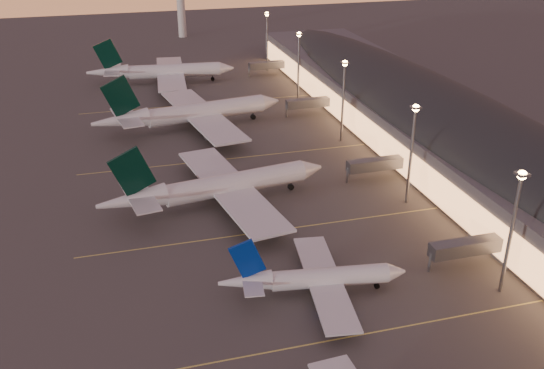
{
  "coord_description": "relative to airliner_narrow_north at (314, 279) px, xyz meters",
  "views": [
    {
      "loc": [
        -33.72,
        -83.05,
        69.67
      ],
      "look_at": [
        2.0,
        45.0,
        7.0
      ],
      "focal_mm": 40.0,
      "sensor_mm": 36.0,
      "label": 1
    }
  ],
  "objects": [
    {
      "name": "ground",
      "position": [
        -0.37,
        -9.08,
        -3.41
      ],
      "size": [
        700.0,
        700.0,
        0.0
      ],
      "primitive_type": "plane",
      "color": "#464441"
    },
    {
      "name": "airliner_narrow_north",
      "position": [
        0.0,
        0.0,
        0.0
      ],
      "size": [
        36.92,
        33.25,
        13.19
      ],
      "rotation": [
        0.0,
        0.0,
        -0.14
      ],
      "color": "silver",
      "rests_on": "ground"
    },
    {
      "name": "airliner_wide_near",
      "position": [
        -10.65,
        42.58,
        1.47
      ],
      "size": [
        59.1,
        54.45,
        18.94
      ],
      "rotation": [
        0.0,
        0.0,
        0.16
      ],
      "color": "silver",
      "rests_on": "ground"
    },
    {
      "name": "airliner_wide_mid",
      "position": [
        -8.48,
        100.07,
        1.93
      ],
      "size": [
        64.67,
        59.6,
        20.73
      ],
      "rotation": [
        0.0,
        0.0,
        0.16
      ],
      "color": "silver",
      "rests_on": "ground"
    },
    {
      "name": "airliner_wide_far",
      "position": [
        -11.69,
        158.52,
        1.57
      ],
      "size": [
        60.5,
        55.34,
        19.35
      ],
      "rotation": [
        0.0,
        0.0,
        -0.09
      ],
      "color": "silver",
      "rests_on": "ground"
    },
    {
      "name": "terminal_building",
      "position": [
        61.46,
        63.39,
        5.37
      ],
      "size": [
        56.35,
        255.0,
        17.46
      ],
      "color": "#4D4D52",
      "rests_on": "ground"
    },
    {
      "name": "light_masts",
      "position": [
        35.63,
        55.92,
        14.15
      ],
      "size": [
        2.2,
        217.2,
        25.9
      ],
      "color": "slate",
      "rests_on": "ground"
    },
    {
      "name": "lane_markings",
      "position": [
        -0.37,
        30.92,
        -3.4
      ],
      "size": [
        90.0,
        180.36,
        0.0
      ],
      "color": "#D8C659",
      "rests_on": "ground"
    }
  ]
}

